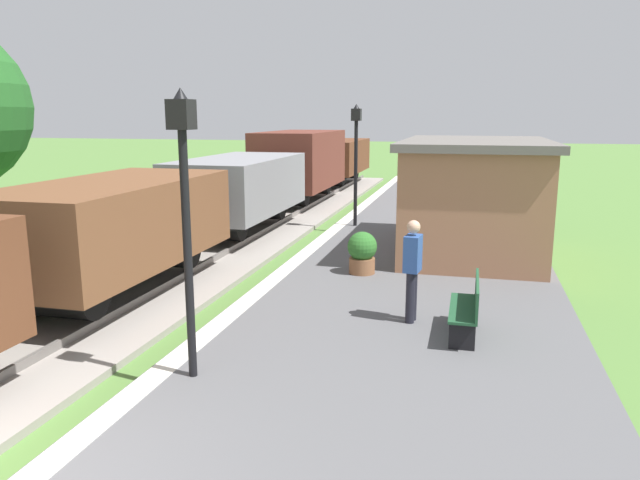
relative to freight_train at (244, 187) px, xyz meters
The scene contains 8 objects.
freight_train is the anchor object (origin of this frame).
station_hut 7.01m from the freight_train, 13.90° to the right, with size 3.50×5.80×2.78m.
bench_near_hut 10.48m from the freight_train, 49.64° to the right, with size 0.42×1.50×0.91m.
bench_down_platform 7.18m from the freight_train, 18.41° to the left, with size 0.42×1.50×0.91m.
person_waiting 9.52m from the freight_train, 52.03° to the right, with size 0.29×0.41×1.71m.
potted_planter 6.51m from the freight_train, 45.80° to the right, with size 0.64×0.64×0.92m.
lamp_post_near 10.94m from the freight_train, 72.42° to the right, with size 0.28×0.28×3.70m.
lamp_post_far 3.67m from the freight_train, 16.54° to the left, with size 0.28×0.28×3.70m.
Camera 1 is at (4.31, -3.83, 3.63)m, focal length 33.72 mm.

